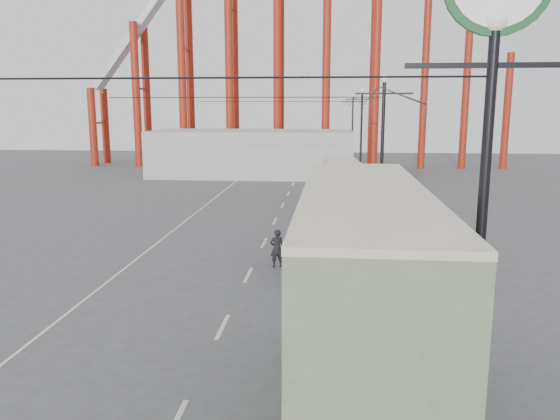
# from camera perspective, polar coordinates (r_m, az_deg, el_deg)

# --- Properties ---
(ground) EXTENTS (160.00, 160.00, 0.00)m
(ground) POSITION_cam_1_polar(r_m,az_deg,el_deg) (15.85, -5.22, -17.75)
(ground) COLOR #4F4F52
(ground) RESTS_ON ground
(road_markings) EXTENTS (12.52, 120.00, 0.01)m
(road_markings) POSITION_cam_1_polar(r_m,az_deg,el_deg) (34.41, -0.71, -1.96)
(road_markings) COLOR silver
(road_markings) RESTS_ON ground
(lamp_post_near) EXTENTS (3.20, 0.44, 10.80)m
(lamp_post_near) POSITION_cam_1_polar(r_m,az_deg,el_deg) (11.10, 21.18, 11.65)
(lamp_post_near) COLOR black
(lamp_post_near) RESTS_ON ground
(lamp_post_mid) EXTENTS (3.20, 0.44, 9.32)m
(lamp_post_mid) POSITION_cam_1_polar(r_m,az_deg,el_deg) (31.96, 10.59, 5.37)
(lamp_post_mid) COLOR black
(lamp_post_mid) RESTS_ON ground
(lamp_post_far) EXTENTS (3.20, 0.44, 9.32)m
(lamp_post_far) POSITION_cam_1_polar(r_m,az_deg,el_deg) (53.85, 8.47, 7.53)
(lamp_post_far) COLOR black
(lamp_post_far) RESTS_ON ground
(lamp_post_distant) EXTENTS (3.20, 0.44, 9.32)m
(lamp_post_distant) POSITION_cam_1_polar(r_m,az_deg,el_deg) (75.81, 7.57, 8.43)
(lamp_post_distant) COLOR black
(lamp_post_distant) RESTS_ON ground
(fairground_shed) EXTENTS (22.00, 10.00, 5.00)m
(fairground_shed) POSITION_cam_1_polar(r_m,az_deg,el_deg) (61.52, -2.85, 5.98)
(fairground_shed) COLOR #AFAFA9
(fairground_shed) RESTS_ON ground
(double_decker_bus) EXTENTS (2.80, 10.77, 5.77)m
(double_decker_bus) POSITION_cam_1_polar(r_m,az_deg,el_deg) (12.90, 8.53, -8.93)
(double_decker_bus) COLOR #3B4626
(double_decker_bus) RESTS_ON ground
(single_decker_green) EXTENTS (2.87, 11.34, 3.19)m
(single_decker_green) POSITION_cam_1_polar(r_m,az_deg,el_deg) (27.91, 6.15, -1.24)
(single_decker_green) COLOR #697757
(single_decker_green) RESTS_ON ground
(single_decker_cream) EXTENTS (3.42, 10.73, 3.28)m
(single_decker_cream) POSITION_cam_1_polar(r_m,az_deg,el_deg) (43.05, 6.69, 3.02)
(single_decker_cream) COLOR beige
(single_decker_cream) RESTS_ON ground
(pedestrian) EXTENTS (0.79, 0.66, 1.85)m
(pedestrian) POSITION_cam_1_polar(r_m,az_deg,el_deg) (26.04, -0.34, -4.02)
(pedestrian) COLOR black
(pedestrian) RESTS_ON ground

